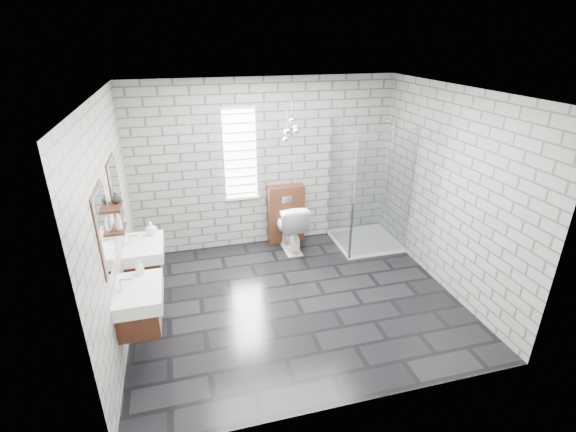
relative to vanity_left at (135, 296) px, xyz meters
name	(u,v)px	position (x,y,z in m)	size (l,w,h in m)	color
floor	(296,300)	(1.91, 0.54, -0.77)	(4.20, 3.60, 0.02)	black
ceiling	(297,91)	(1.91, 0.54, 1.95)	(4.20, 3.60, 0.02)	white
wall_back	(265,165)	(1.91, 2.35, 0.59)	(4.20, 0.02, 2.70)	gray
wall_front	(356,287)	(1.91, -1.27, 0.59)	(4.20, 0.02, 2.70)	gray
wall_left	(111,225)	(-0.20, 0.54, 0.59)	(0.02, 3.60, 2.70)	gray
wall_right	(448,191)	(4.02, 0.54, 0.59)	(0.02, 3.60, 2.70)	gray
vanity_left	(135,296)	(0.00, 0.00, 0.00)	(0.47, 0.70, 1.57)	#4B2517
vanity_right	(141,250)	(0.00, 1.04, 0.00)	(0.47, 0.70, 1.57)	#4B2517
shelf_lower	(119,229)	(-0.12, 0.49, 0.56)	(0.14, 0.30, 0.03)	#4B2517
shelf_upper	(115,207)	(-0.12, 0.49, 0.82)	(0.14, 0.30, 0.03)	#4B2517
window	(240,155)	(1.51, 2.33, 0.79)	(0.56, 0.05, 1.48)	white
cistern_panel	(286,214)	(2.22, 2.24, -0.26)	(0.60, 0.20, 1.00)	#4B2517
flush_plate	(287,200)	(2.22, 2.14, 0.04)	(0.18, 0.01, 0.12)	silver
shower_enclosure	(364,219)	(3.41, 1.73, -0.25)	(1.00, 1.00, 2.03)	white
pendant_cluster	(291,129)	(2.21, 1.91, 1.25)	(0.25, 0.26, 0.90)	silver
toilet	(290,226)	(2.22, 1.98, -0.35)	(0.45, 0.79, 0.80)	white
soap_bottle_a	(140,268)	(0.05, 0.28, 0.18)	(0.07, 0.08, 0.16)	#B2B2B2
soap_bottle_b	(151,228)	(0.14, 1.27, 0.18)	(0.14, 0.14, 0.18)	#B2B2B2
soap_bottle_c	(118,221)	(-0.11, 0.45, 0.68)	(0.08, 0.08, 0.21)	#B2B2B2
vase	(116,198)	(-0.11, 0.58, 0.90)	(0.11, 0.11, 0.12)	#B2B2B2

